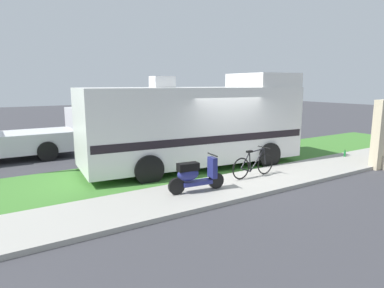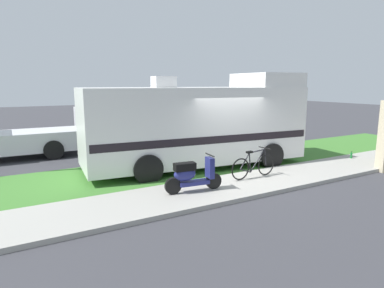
{
  "view_description": "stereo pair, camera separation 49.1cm",
  "coord_description": "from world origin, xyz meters",
  "px_view_note": "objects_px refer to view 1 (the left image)",
  "views": [
    {
      "loc": [
        -6.83,
        -8.28,
        2.94
      ],
      "look_at": [
        -1.33,
        0.3,
        1.1
      ],
      "focal_mm": 31.38,
      "sensor_mm": 36.0,
      "label": 1
    },
    {
      "loc": [
        -6.41,
        -8.53,
        2.94
      ],
      "look_at": [
        -1.33,
        0.3,
        1.1
      ],
      "focal_mm": 31.38,
      "sensor_mm": 36.0,
      "label": 2
    }
  ],
  "objects_px": {
    "scooter": "(195,175)",
    "pickup_truck_far": "(109,121)",
    "bicycle": "(253,165)",
    "bottle_green": "(345,154)",
    "motorhome_rv": "(197,123)"
  },
  "relations": [
    {
      "from": "pickup_truck_far",
      "to": "bottle_green",
      "type": "xyz_separation_m",
      "value": [
        5.9,
        -10.42,
        -0.68
      ]
    },
    {
      "from": "bottle_green",
      "to": "scooter",
      "type": "bearing_deg",
      "value": -176.48
    },
    {
      "from": "pickup_truck_far",
      "to": "bottle_green",
      "type": "relative_size",
      "value": 19.97
    },
    {
      "from": "bicycle",
      "to": "bottle_green",
      "type": "relative_size",
      "value": 6.3
    },
    {
      "from": "scooter",
      "to": "pickup_truck_far",
      "type": "bearing_deg",
      "value": 82.58
    },
    {
      "from": "scooter",
      "to": "bicycle",
      "type": "height_order",
      "value": "scooter"
    },
    {
      "from": "bottle_green",
      "to": "bicycle",
      "type": "bearing_deg",
      "value": -177.7
    },
    {
      "from": "scooter",
      "to": "pickup_truck_far",
      "type": "relative_size",
      "value": 0.3
    },
    {
      "from": "motorhome_rv",
      "to": "pickup_truck_far",
      "type": "bearing_deg",
      "value": 92.3
    },
    {
      "from": "motorhome_rv",
      "to": "bottle_green",
      "type": "height_order",
      "value": "motorhome_rv"
    },
    {
      "from": "bicycle",
      "to": "bottle_green",
      "type": "distance_m",
      "value": 5.02
    },
    {
      "from": "motorhome_rv",
      "to": "bottle_green",
      "type": "bearing_deg",
      "value": -20.78
    },
    {
      "from": "pickup_truck_far",
      "to": "bottle_green",
      "type": "distance_m",
      "value": 11.99
    },
    {
      "from": "motorhome_rv",
      "to": "bottle_green",
      "type": "distance_m",
      "value": 6.1
    },
    {
      "from": "motorhome_rv",
      "to": "bicycle",
      "type": "xyz_separation_m",
      "value": [
        0.56,
        -2.31,
        -1.08
      ]
    }
  ]
}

